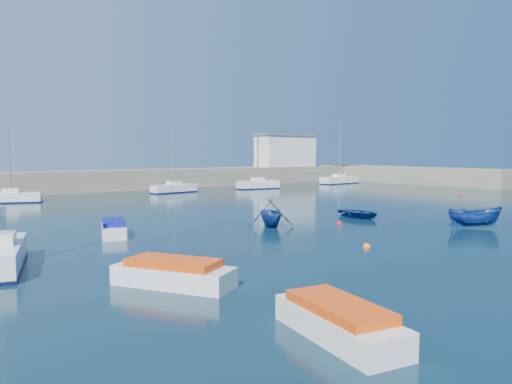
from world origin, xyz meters
TOP-DOWN VIEW (x-y plane):
  - ground at (0.00, 0.00)m, footprint 220.00×220.00m
  - back_wall at (0.00, 46.00)m, footprint 96.00×4.50m
  - right_arm at (44.00, 32.00)m, footprint 4.50×32.00m
  - harbor_office at (30.00, 46.00)m, footprint 10.00×4.00m
  - sailboat_1 at (-19.36, 6.12)m, footprint 3.24×6.24m
  - sailboat_5 at (-13.31, 36.19)m, footprint 5.68×3.40m
  - sailboat_6 at (5.25, 37.73)m, footprint 6.03×2.33m
  - sailboat_7 at (17.30, 36.67)m, footprint 6.02×2.63m
  - sailboat_8 at (34.29, 37.87)m, footprint 7.39×2.63m
  - motorboat_0 at (-14.70, -0.69)m, footprint 3.71×4.73m
  - motorboat_1 at (-12.37, 11.50)m, footprint 2.48×4.02m
  - motorboat_3 at (-13.60, -8.03)m, footprint 2.24×4.49m
  - dinghy_center at (5.60, 8.35)m, footprint 2.62×3.57m
  - dinghy_left at (-2.54, 8.85)m, footprint 4.30×4.49m
  - dinghy_right at (7.87, 0.36)m, footprint 3.61×3.22m
  - buoy_0 at (-3.04, 0.10)m, footprint 0.43×0.43m
  - buoy_1 at (2.10, 7.00)m, footprint 0.42×0.42m
  - buoy_3 at (1.46, 14.16)m, footprint 0.47×0.47m
  - buoy_4 at (29.76, 14.65)m, footprint 0.41×0.41m

SIDE VIEW (x-z plane):
  - ground at x=0.00m, z-range 0.00..0.00m
  - buoy_0 at x=-3.04m, z-range -0.21..0.21m
  - buoy_1 at x=2.10m, z-range -0.21..0.21m
  - buoy_3 at x=1.46m, z-range -0.23..0.23m
  - buoy_4 at x=29.76m, z-range -0.21..0.21m
  - dinghy_center at x=5.60m, z-range 0.00..0.72m
  - motorboat_1 at x=-12.37m, z-range -0.03..0.90m
  - motorboat_3 at x=-13.60m, z-range -0.03..0.97m
  - motorboat_0 at x=-14.70m, z-range -0.03..0.99m
  - sailboat_5 at x=-13.31m, z-range -3.10..4.22m
  - sailboat_6 at x=5.25m, z-range -3.32..4.45m
  - sailboat_1 at x=-19.36m, z-range -3.39..4.61m
  - sailboat_8 at x=34.29m, z-range -4.11..5.34m
  - sailboat_7 at x=17.30m, z-range -3.28..4.52m
  - dinghy_right at x=7.87m, z-range 0.00..1.37m
  - dinghy_left at x=-2.54m, z-range 0.00..1.84m
  - back_wall at x=0.00m, z-range 0.00..2.60m
  - right_arm at x=44.00m, z-range 0.00..2.60m
  - harbor_office at x=30.00m, z-range 2.60..7.60m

